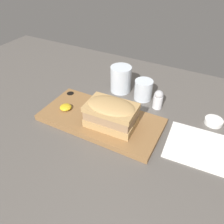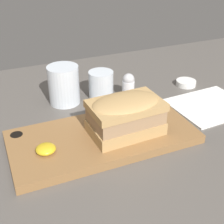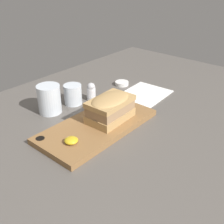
{
  "view_description": "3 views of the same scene",
  "coord_description": "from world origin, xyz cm",
  "px_view_note": "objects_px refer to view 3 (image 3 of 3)",
  "views": [
    {
      "loc": [
        27.9,
        -40.41,
        48.98
      ],
      "look_at": [
        3.94,
        4.96,
        8.31
      ],
      "focal_mm": 35.0,
      "sensor_mm": 36.0,
      "label": 1
    },
    {
      "loc": [
        -20.59,
        -45.6,
        41.05
      ],
      "look_at": [
        1.43,
        5.71,
        8.69
      ],
      "focal_mm": 50.0,
      "sensor_mm": 36.0,
      "label": 2
    },
    {
      "loc": [
        -55.49,
        -47.25,
        49.15
      ],
      "look_at": [
        2.9,
        2.77,
        7.54
      ],
      "focal_mm": 45.0,
      "sensor_mm": 36.0,
      "label": 3
    }
  ],
  "objects_px": {
    "sandwich": "(110,107)",
    "napkin": "(145,94)",
    "water_glass": "(49,101)",
    "serving_board": "(97,126)",
    "wine_glass": "(73,95)",
    "salt_shaker": "(91,91)",
    "condiment_dish": "(122,83)"
  },
  "relations": [
    {
      "from": "serving_board",
      "to": "water_glass",
      "type": "xyz_separation_m",
      "value": [
        -0.03,
        0.2,
        0.03
      ]
    },
    {
      "from": "serving_board",
      "to": "water_glass",
      "type": "height_order",
      "value": "water_glass"
    },
    {
      "from": "sandwich",
      "to": "condiment_dish",
      "type": "relative_size",
      "value": 2.67
    },
    {
      "from": "serving_board",
      "to": "sandwich",
      "type": "height_order",
      "value": "sandwich"
    },
    {
      "from": "water_glass",
      "to": "serving_board",
      "type": "bearing_deg",
      "value": -82.67
    },
    {
      "from": "napkin",
      "to": "sandwich",
      "type": "bearing_deg",
      "value": -169.87
    },
    {
      "from": "water_glass",
      "to": "salt_shaker",
      "type": "relative_size",
      "value": 1.44
    },
    {
      "from": "water_glass",
      "to": "napkin",
      "type": "relative_size",
      "value": 0.5
    },
    {
      "from": "wine_glass",
      "to": "salt_shaker",
      "type": "distance_m",
      "value": 0.07
    },
    {
      "from": "serving_board",
      "to": "condiment_dish",
      "type": "relative_size",
      "value": 6.82
    },
    {
      "from": "serving_board",
      "to": "napkin",
      "type": "xyz_separation_m",
      "value": [
        0.31,
        0.03,
        -0.01
      ]
    },
    {
      "from": "sandwich",
      "to": "wine_glass",
      "type": "height_order",
      "value": "sandwich"
    },
    {
      "from": "condiment_dish",
      "to": "serving_board",
      "type": "bearing_deg",
      "value": -153.5
    },
    {
      "from": "serving_board",
      "to": "condiment_dish",
      "type": "xyz_separation_m",
      "value": [
        0.33,
        0.16,
        -0.0
      ]
    },
    {
      "from": "salt_shaker",
      "to": "water_glass",
      "type": "bearing_deg",
      "value": 165.99
    },
    {
      "from": "serving_board",
      "to": "water_glass",
      "type": "relative_size",
      "value": 3.92
    },
    {
      "from": "sandwich",
      "to": "water_glass",
      "type": "distance_m",
      "value": 0.23
    },
    {
      "from": "serving_board",
      "to": "salt_shaker",
      "type": "distance_m",
      "value": 0.21
    },
    {
      "from": "water_glass",
      "to": "napkin",
      "type": "height_order",
      "value": "water_glass"
    },
    {
      "from": "sandwich",
      "to": "condiment_dish",
      "type": "height_order",
      "value": "sandwich"
    },
    {
      "from": "wine_glass",
      "to": "water_glass",
      "type": "bearing_deg",
      "value": 173.29
    },
    {
      "from": "sandwich",
      "to": "wine_glass",
      "type": "xyz_separation_m",
      "value": [
        0.02,
        0.2,
        -0.03
      ]
    },
    {
      "from": "sandwich",
      "to": "condiment_dish",
      "type": "xyz_separation_m",
      "value": [
        0.28,
        0.18,
        -0.06
      ]
    },
    {
      "from": "sandwich",
      "to": "wine_glass",
      "type": "distance_m",
      "value": 0.21
    },
    {
      "from": "sandwich",
      "to": "salt_shaker",
      "type": "distance_m",
      "value": 0.2
    },
    {
      "from": "condiment_dish",
      "to": "salt_shaker",
      "type": "bearing_deg",
      "value": -179.06
    },
    {
      "from": "salt_shaker",
      "to": "condiment_dish",
      "type": "relative_size",
      "value": 1.21
    },
    {
      "from": "serving_board",
      "to": "sandwich",
      "type": "bearing_deg",
      "value": -16.66
    },
    {
      "from": "sandwich",
      "to": "salt_shaker",
      "type": "xyz_separation_m",
      "value": [
        0.09,
        0.17,
        -0.03
      ]
    },
    {
      "from": "condiment_dish",
      "to": "wine_glass",
      "type": "bearing_deg",
      "value": 174.12
    },
    {
      "from": "sandwich",
      "to": "napkin",
      "type": "height_order",
      "value": "sandwich"
    },
    {
      "from": "water_glass",
      "to": "wine_glass",
      "type": "bearing_deg",
      "value": -6.71
    }
  ]
}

